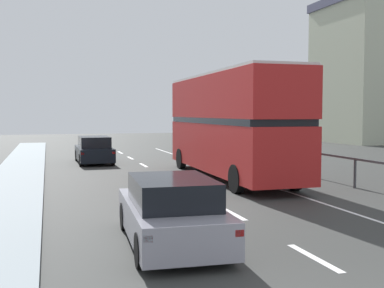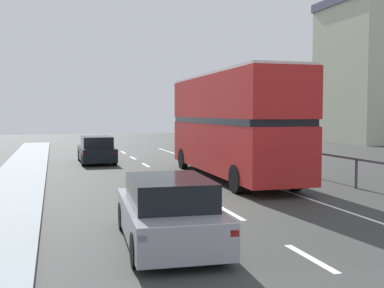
% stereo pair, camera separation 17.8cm
% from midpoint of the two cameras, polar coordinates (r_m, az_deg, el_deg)
% --- Properties ---
extents(lane_paint_markings, '(3.35, 46.00, 0.01)m').
position_cam_midpoint_polar(lane_paint_markings, '(14.69, 11.59, -7.18)').
color(lane_paint_markings, silver).
rests_on(lane_paint_markings, ground).
extents(double_decker_bus_red, '(2.63, 10.59, 4.39)m').
position_cam_midpoint_polar(double_decker_bus_red, '(20.14, 4.94, 2.54)').
color(double_decker_bus_red, '#B3201F').
rests_on(double_decker_bus_red, ground).
extents(hatchback_car_near, '(2.03, 4.38, 1.43)m').
position_cam_midpoint_polar(hatchback_car_near, '(10.11, -2.40, -8.14)').
color(hatchback_car_near, gray).
rests_on(hatchback_car_near, ground).
extents(sedan_car_ahead, '(1.86, 4.38, 1.48)m').
position_cam_midpoint_polar(sedan_car_ahead, '(26.78, -11.20, -0.74)').
color(sedan_car_ahead, black).
rests_on(sedan_car_ahead, ground).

